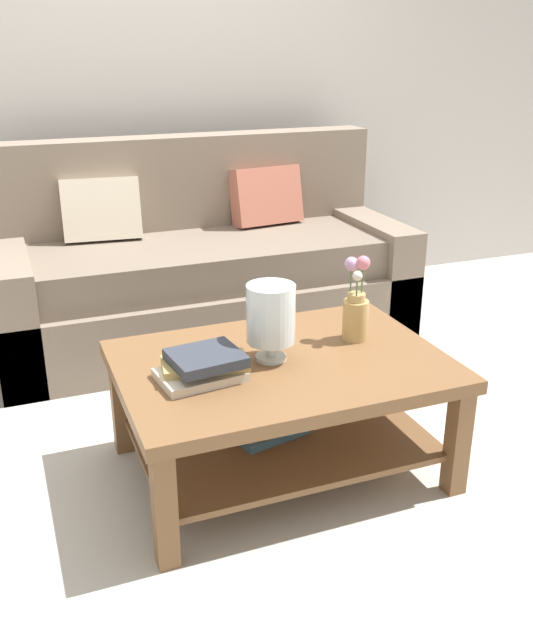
% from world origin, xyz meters
% --- Properties ---
extents(ground_plane, '(10.00, 10.00, 0.00)m').
position_xyz_m(ground_plane, '(0.00, 0.00, 0.00)').
color(ground_plane, '#B7B2A8').
extents(back_wall, '(6.40, 0.12, 2.70)m').
position_xyz_m(back_wall, '(0.00, 1.65, 1.35)').
color(back_wall, '#BCB7B2').
rests_on(back_wall, ground).
extents(couch, '(2.18, 0.90, 1.06)m').
position_xyz_m(couch, '(0.14, 0.98, 0.36)').
color(couch, '#7A6B5B').
rests_on(couch, ground).
extents(coffee_table, '(1.18, 0.83, 0.46)m').
position_xyz_m(coffee_table, '(0.03, -0.44, 0.34)').
color(coffee_table, brown).
rests_on(coffee_table, ground).
extents(book_stack_main, '(0.33, 0.24, 0.10)m').
position_xyz_m(book_stack_main, '(-0.28, -0.48, 0.51)').
color(book_stack_main, beige).
rests_on(book_stack_main, coffee_table).
extents(glass_hurricane_vase, '(0.18, 0.18, 0.28)m').
position_xyz_m(glass_hurricane_vase, '(-0.01, -0.42, 0.64)').
color(glass_hurricane_vase, silver).
rests_on(glass_hurricane_vase, coffee_table).
extents(flower_pitcher, '(0.10, 0.11, 0.33)m').
position_xyz_m(flower_pitcher, '(0.37, -0.36, 0.59)').
color(flower_pitcher, tan).
rests_on(flower_pitcher, coffee_table).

